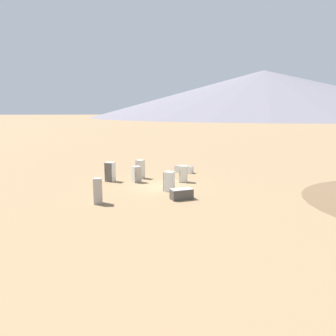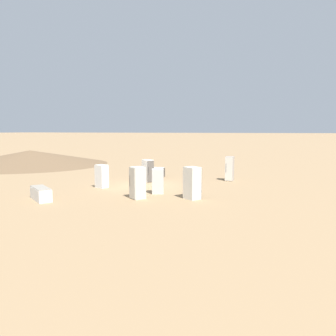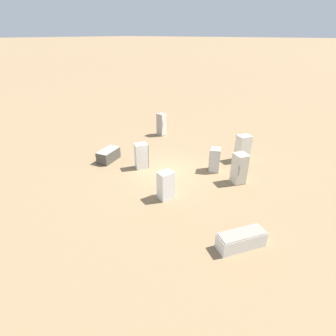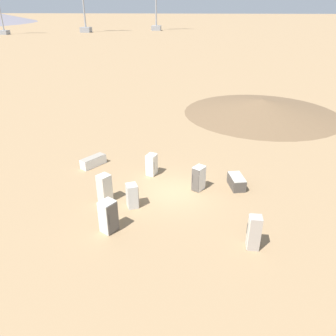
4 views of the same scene
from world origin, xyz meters
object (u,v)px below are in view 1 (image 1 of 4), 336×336
(discarded_fridge_0, at_px, (169,182))
(discarded_fridge_7, at_px, (140,169))
(discarded_fridge_1, at_px, (137,174))
(discarded_fridge_2, at_px, (183,174))
(discarded_fridge_6, at_px, (182,194))
(discarded_fridge_3, at_px, (110,172))
(discarded_fridge_4, at_px, (98,191))
(discarded_fridge_5, at_px, (184,169))

(discarded_fridge_0, height_order, discarded_fridge_7, discarded_fridge_7)
(discarded_fridge_1, height_order, discarded_fridge_2, discarded_fridge_2)
(discarded_fridge_6, xyz_separation_m, discarded_fridge_7, (-7.87, -2.46, 0.48))
(discarded_fridge_3, bearing_deg, discarded_fridge_7, -128.94)
(discarded_fridge_1, height_order, discarded_fridge_4, discarded_fridge_4)
(discarded_fridge_2, height_order, discarded_fridge_4, discarded_fridge_4)
(discarded_fridge_0, bearing_deg, discarded_fridge_5, 13.64)
(discarded_fridge_1, distance_m, discarded_fridge_5, 6.36)
(discarded_fridge_3, xyz_separation_m, discarded_fridge_4, (7.15, -0.64, 0.02))
(discarded_fridge_0, height_order, discarded_fridge_6, discarded_fridge_0)
(discarded_fridge_1, bearing_deg, discarded_fridge_3, -42.20)
(discarded_fridge_0, bearing_deg, discarded_fridge_6, -134.14)
(discarded_fridge_1, bearing_deg, discarded_fridge_2, 148.59)
(discarded_fridge_1, xyz_separation_m, discarded_fridge_6, (6.14, 2.89, -0.34))
(discarded_fridge_2, xyz_separation_m, discarded_fridge_6, (5.62, -1.21, -0.36))
(discarded_fridge_5, bearing_deg, discarded_fridge_6, 21.81)
(discarded_fridge_2, bearing_deg, discarded_fridge_6, 96.45)
(discarded_fridge_0, height_order, discarded_fridge_1, discarded_fridge_0)
(discarded_fridge_1, xyz_separation_m, discarded_fridge_4, (6.39, -2.97, 0.17))
(discarded_fridge_0, bearing_deg, discarded_fridge_1, 65.29)
(discarded_fridge_0, relative_size, discarded_fridge_7, 0.92)
(discarded_fridge_0, height_order, discarded_fridge_5, discarded_fridge_0)
(discarded_fridge_6, bearing_deg, discarded_fridge_5, 155.66)
(discarded_fridge_2, height_order, discarded_fridge_6, discarded_fridge_2)
(discarded_fridge_5, relative_size, discarded_fridge_6, 1.15)
(discarded_fridge_2, height_order, discarded_fridge_3, discarded_fridge_3)
(discarded_fridge_0, relative_size, discarded_fridge_3, 0.92)
(discarded_fridge_6, distance_m, discarded_fridge_7, 8.26)
(discarded_fridge_5, bearing_deg, discarded_fridge_1, -18.51)
(discarded_fridge_1, height_order, discarded_fridge_6, discarded_fridge_1)
(discarded_fridge_1, distance_m, discarded_fridge_3, 2.45)
(discarded_fridge_0, xyz_separation_m, discarded_fridge_6, (2.41, 0.55, -0.41))
(discarded_fridge_5, distance_m, discarded_fridge_6, 10.24)
(discarded_fridge_3, relative_size, discarded_fridge_6, 1.02)
(discarded_fridge_0, distance_m, discarded_fridge_1, 4.41)
(discarded_fridge_1, bearing_deg, discarded_fridge_5, -166.59)
(discarded_fridge_3, bearing_deg, discarded_fridge_0, 167.81)
(discarded_fridge_2, relative_size, discarded_fridge_6, 0.87)
(discarded_fridge_5, relative_size, discarded_fridge_7, 1.14)
(discarded_fridge_0, xyz_separation_m, discarded_fridge_1, (-3.73, -2.35, -0.07))
(discarded_fridge_7, bearing_deg, discarded_fridge_6, -37.29)
(discarded_fridge_2, relative_size, discarded_fridge_7, 0.85)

